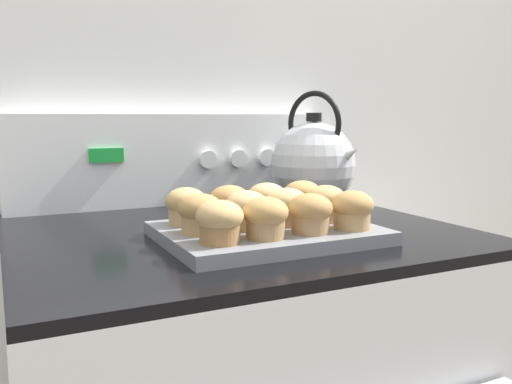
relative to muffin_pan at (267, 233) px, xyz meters
name	(u,v)px	position (x,y,z in m)	size (l,w,h in m)	color
wall_back	(171,73)	(-0.01, 0.49, 0.30)	(8.00, 0.05, 2.40)	silver
control_panel	(180,159)	(-0.01, 0.43, 0.09)	(0.78, 0.07, 0.21)	white
muffin_pan	(267,233)	(0.00, 0.00, 0.00)	(0.35, 0.27, 0.02)	slate
muffin_r0_c0	(220,221)	(-0.12, -0.08, 0.04)	(0.07, 0.07, 0.06)	olive
muffin_r0_c1	(265,217)	(-0.04, -0.08, 0.04)	(0.07, 0.07, 0.06)	#A37A4C
muffin_r0_c2	(310,213)	(0.04, -0.07, 0.04)	(0.07, 0.07, 0.06)	#A37A4C
muffin_r0_c3	(352,210)	(0.12, -0.08, 0.04)	(0.07, 0.07, 0.06)	tan
muffin_r1_c0	(200,213)	(-0.12, 0.00, 0.04)	(0.07, 0.07, 0.06)	tan
muffin_r1_c1	(247,210)	(-0.04, 0.00, 0.04)	(0.07, 0.07, 0.06)	tan
muffin_r1_c2	(287,206)	(0.04, 0.00, 0.04)	(0.07, 0.07, 0.06)	tan
muffin_r1_c3	(326,203)	(0.12, 0.00, 0.04)	(0.07, 0.07, 0.06)	tan
muffin_r2_c0	(186,206)	(-0.12, 0.08, 0.04)	(0.07, 0.07, 0.06)	tan
muffin_r2_c1	(229,203)	(-0.04, 0.07, 0.04)	(0.07, 0.07, 0.06)	tan
muffin_r2_c2	(267,200)	(0.04, 0.08, 0.04)	(0.07, 0.07, 0.06)	olive
muffin_r2_c3	(302,197)	(0.12, 0.08, 0.04)	(0.07, 0.07, 0.06)	#A37A4C
tea_kettle	(314,163)	(0.25, 0.25, 0.09)	(0.19, 0.22, 0.26)	silver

